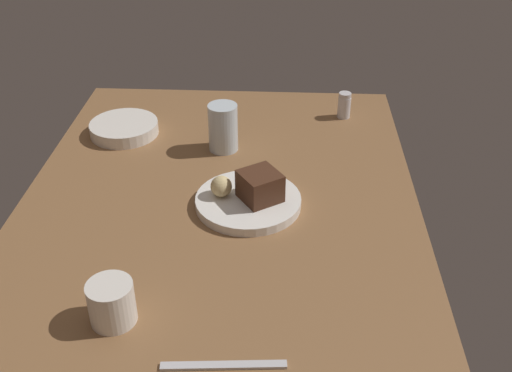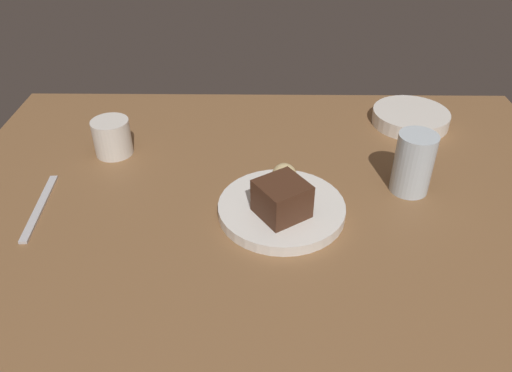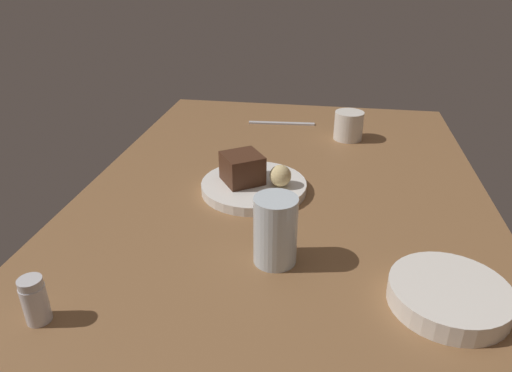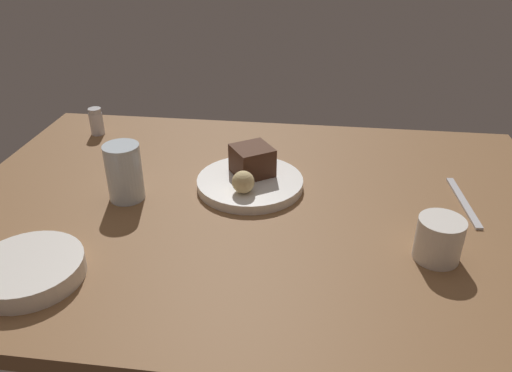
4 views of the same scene
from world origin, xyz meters
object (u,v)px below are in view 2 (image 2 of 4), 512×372
Objects in this scene: water_glass at (413,163)px; coffee_cup at (112,137)px; butter_knife at (40,207)px; dessert_plate at (281,209)px; chocolate_cake_slice at (282,199)px; bread_roll at (284,175)px; side_bowl at (410,117)px.

water_glass is 58.98cm from coffee_cup.
coffee_cup reaches higher than butter_knife.
coffee_cup is at bearing -30.23° from dessert_plate.
dessert_plate is 4.69cm from chocolate_cake_slice.
bread_roll reaches higher than dessert_plate.
dessert_plate is 1.16× the size of butter_knife.
dessert_plate is 39.31cm from coffee_cup.
water_glass is 0.68× the size of side_bowl.
side_bowl is at bearing -168.13° from coffee_cup.
dessert_plate is 2.91× the size of coffee_cup.
side_bowl is at bearing -137.02° from bread_roll.
chocolate_cake_slice reaches higher than bread_roll.
side_bowl is at bearing -104.01° from water_glass.
side_bowl is (-30.33, -35.66, -3.42)cm from chocolate_cake_slice.
dessert_plate is 1.91× the size of water_glass.
chocolate_cake_slice is (0.13, 2.45, 4.00)cm from dessert_plate.
dessert_plate is 25.37cm from water_glass.
butter_knife is at bearing 23.88° from side_bowl.
bread_roll is 0.26× the size of side_bowl.
coffee_cup is at bearing -12.03° from water_glass.
butter_knife is at bearing 6.09° from bread_roll.
bread_roll is (-0.55, -5.59, 3.22)cm from dessert_plate.
water_glass reaches higher than chocolate_cake_slice.
chocolate_cake_slice is 46.94cm from side_bowl.
chocolate_cake_slice is at bearing 86.86° from dessert_plate.
chocolate_cake_slice is 42.88cm from butter_knife.
dessert_plate is at bearing 47.72° from side_bowl.
dessert_plate is at bearing 149.77° from coffee_cup.
coffee_cup is (33.75, -22.19, -1.27)cm from chocolate_cake_slice.
side_bowl is 65.51cm from coffee_cup.
coffee_cup is (33.88, -19.74, 2.73)cm from dessert_plate.
water_glass is 66.93cm from butter_knife.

